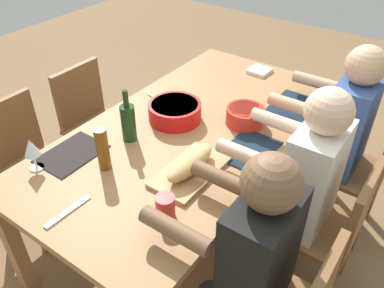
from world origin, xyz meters
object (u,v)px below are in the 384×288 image
at_px(diner_near_left, 249,255).
at_px(serving_bowl_pasta, 175,111).
at_px(chair_far_center, 93,120).
at_px(wine_bottle, 128,122).
at_px(chair_near_right, 363,168).
at_px(diner_near_right, 340,128).
at_px(wine_glass, 31,149).
at_px(napkin_stack, 259,71).
at_px(dining_table, 192,139).
at_px(chair_near_center, 331,226).
at_px(serving_bowl_fruit, 245,115).
at_px(cutting_board, 190,171).
at_px(beer_bottle, 103,149).
at_px(chair_far_left, 26,160).
at_px(cup_near_left, 165,207).
at_px(diner_near_center, 303,179).
at_px(bread_loaf, 190,162).

relative_size(diner_near_left, serving_bowl_pasta, 4.02).
relative_size(chair_far_center, wine_bottle, 2.93).
height_order(chair_near_right, diner_near_right, diner_near_right).
distance_m(wine_glass, napkin_stack, 1.60).
bearing_deg(dining_table, chair_near_center, -90.00).
height_order(diner_near_left, serving_bowl_fruit, diner_near_left).
height_order(dining_table, cutting_board, cutting_board).
xyz_separation_m(wine_bottle, beer_bottle, (-0.24, -0.06, 0.00)).
relative_size(cutting_board, beer_bottle, 1.82).
bearing_deg(chair_far_left, chair_near_center, -72.12).
bearing_deg(beer_bottle, diner_near_right, -37.11).
xyz_separation_m(dining_table, cup_near_left, (-0.60, -0.29, 0.13)).
relative_size(diner_near_center, beer_bottle, 5.45).
bearing_deg(chair_near_center, wine_glass, 119.65).
distance_m(chair_near_center, cutting_board, 0.75).
height_order(diner_near_right, cup_near_left, diner_near_right).
xyz_separation_m(bread_loaf, cup_near_left, (-0.28, -0.08, -0.01)).
height_order(diner_near_right, wine_bottle, diner_near_right).
height_order(bread_loaf, wine_bottle, wine_bottle).
bearing_deg(serving_bowl_fruit, chair_far_center, 101.26).
bearing_deg(chair_near_right, chair_far_left, 122.83).
bearing_deg(cutting_board, beer_bottle, 119.20).
distance_m(chair_near_center, cup_near_left, 0.87).
height_order(wine_glass, cup_near_left, wine_glass).
relative_size(wine_bottle, beer_bottle, 1.32).
bearing_deg(bread_loaf, cutting_board, 0.00).
relative_size(chair_far_left, bread_loaf, 2.66).
height_order(dining_table, beer_bottle, beer_bottle).
distance_m(diner_near_right, serving_bowl_fruit, 0.56).
distance_m(dining_table, serving_bowl_fruit, 0.33).
bearing_deg(beer_bottle, wine_bottle, 14.48).
height_order(chair_far_center, cup_near_left, chair_far_center).
xyz_separation_m(chair_near_right, napkin_stack, (0.29, 0.86, 0.27)).
bearing_deg(dining_table, wine_glass, 150.02).
xyz_separation_m(cutting_board, bread_loaf, (0.00, 0.00, 0.06)).
relative_size(chair_near_center, diner_near_center, 0.71).
bearing_deg(chair_far_left, chair_far_center, 0.00).
relative_size(chair_near_right, wine_bottle, 2.93).
bearing_deg(diner_near_left, serving_bowl_fruit, 30.51).
bearing_deg(chair_near_right, chair_far_center, 107.88).
relative_size(chair_near_right, diner_near_right, 0.71).
distance_m(diner_near_right, wine_bottle, 1.20).
bearing_deg(diner_near_right, serving_bowl_fruit, 126.88).
bearing_deg(chair_far_left, cup_near_left, -92.99).
xyz_separation_m(beer_bottle, wine_glass, (-0.19, 0.27, 0.01)).
relative_size(serving_bowl_fruit, cutting_board, 0.54).
xyz_separation_m(diner_near_center, cup_near_left, (-0.60, 0.37, 0.10)).
distance_m(chair_near_right, chair_far_center, 1.77).
distance_m(beer_bottle, wine_glass, 0.33).
distance_m(diner_near_right, chair_near_center, 0.61).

